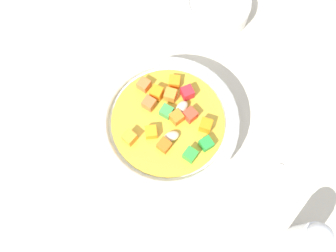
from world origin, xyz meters
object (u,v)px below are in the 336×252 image
(side_bowl_small, at_px, (217,7))
(pepper_shaker, at_px, (310,238))
(spoon, at_px, (285,156))
(soup_bowl_main, at_px, (168,125))

(side_bowl_small, xyz_separation_m, pepper_shaker, (-0.02, 0.32, 0.02))
(spoon, xyz_separation_m, pepper_shaker, (0.01, 0.10, 0.04))
(spoon, bearing_deg, pepper_shaker, -151.79)
(soup_bowl_main, xyz_separation_m, side_bowl_small, (-0.10, -0.16, -0.01))
(side_bowl_small, distance_m, pepper_shaker, 0.32)
(soup_bowl_main, relative_size, spoon, 0.95)
(side_bowl_small, bearing_deg, soup_bowl_main, 58.41)
(pepper_shaker, bearing_deg, soup_bowl_main, -51.93)
(side_bowl_small, relative_size, pepper_shaker, 1.12)
(spoon, distance_m, side_bowl_small, 0.23)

